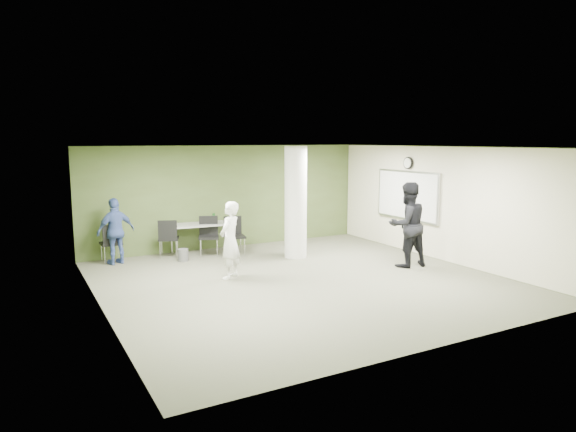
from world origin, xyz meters
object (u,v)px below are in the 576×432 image
man_blue (116,231)px  man_black (407,225)px  chair_back_left (112,240)px  folding_table (203,225)px  woman_white (230,240)px

man_blue → man_black: bearing=132.3°
man_black → man_blue: (-5.93, 3.51, -0.20)m
man_blue → chair_back_left: bearing=-79.8°
folding_table → man_blue: bearing=-171.6°
chair_back_left → man_black: man_black is taller
woman_white → man_blue: woman_white is taller
folding_table → man_black: (3.72, -3.65, 0.25)m
chair_back_left → man_blue: man_blue is taller
folding_table → man_black: bearing=-39.9°
chair_back_left → man_black: bearing=146.7°
chair_back_left → man_blue: 0.30m
chair_back_left → woman_white: 3.33m
folding_table → chair_back_left: 2.30m
chair_back_left → man_blue: (0.08, -0.16, 0.24)m
chair_back_left → woman_white: (1.98, -2.66, 0.28)m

